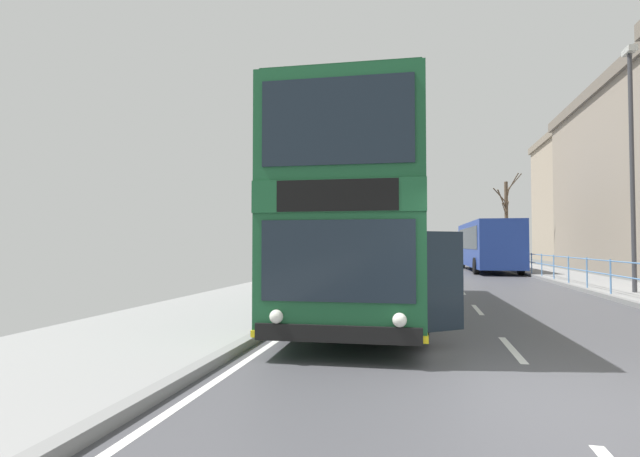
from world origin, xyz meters
TOP-DOWN VIEW (x-y plane):
  - ground at (-0.72, -0.00)m, footprint 15.80×140.00m
  - double_decker_bus_main at (-2.76, 6.60)m, footprint 3.45×11.55m
  - background_bus_far_lane at (2.75, 26.36)m, footprint 2.87×10.93m
  - pedestrian_railing_far_kerb at (4.45, 14.32)m, footprint 0.05×28.58m
  - street_lamp_far_side at (5.41, 11.73)m, footprint 0.28×0.60m
  - bare_tree_far_00 at (5.44, 35.45)m, footprint 2.10×2.37m
  - background_building_00 at (17.06, 46.58)m, footprint 12.00×15.06m

SIDE VIEW (x-z plane):
  - ground at x=-0.72m, z-range -0.06..0.14m
  - pedestrian_railing_far_kerb at x=4.45m, z-range 0.33..1.43m
  - background_bus_far_lane at x=2.75m, z-range 0.15..3.24m
  - double_decker_bus_main at x=-2.76m, z-range 0.10..4.47m
  - bare_tree_far_00 at x=5.44m, z-range 0.18..7.47m
  - street_lamp_far_side at x=5.41m, z-range 0.76..8.86m
  - background_building_00 at x=17.06m, z-range 0.03..12.99m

